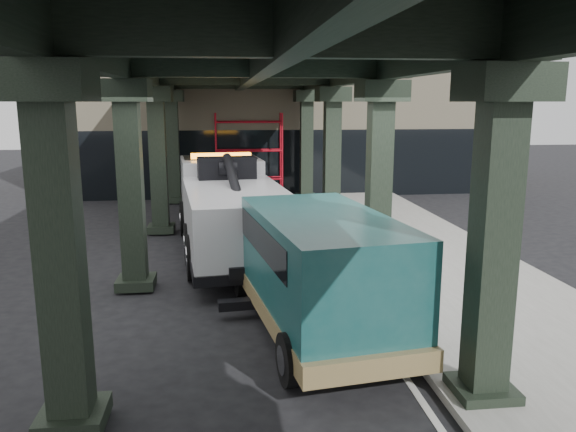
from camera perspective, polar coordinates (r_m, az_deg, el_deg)
ground at (r=12.34m, az=-0.45°, el=-9.84°), size 90.00×90.00×0.00m
sidewalk at (r=15.26m, az=15.81°, el=-5.77°), size 5.00×40.00×0.15m
lane_stripe at (r=14.46m, az=5.42°, el=-6.62°), size 0.12×38.00×0.01m
viaduct at (r=13.49m, az=-3.21°, el=15.61°), size 7.40×32.00×6.40m
building at (r=31.60m, az=-0.85°, el=10.63°), size 22.00×10.00×8.00m
scaffolding at (r=26.21m, az=-4.00°, el=6.27°), size 3.08×0.88×4.00m
tow_truck at (r=16.84m, az=-6.03°, el=1.09°), size 3.44×9.35×3.00m
towed_van at (r=10.97m, az=2.97°, el=-5.34°), size 3.13×6.30×2.45m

